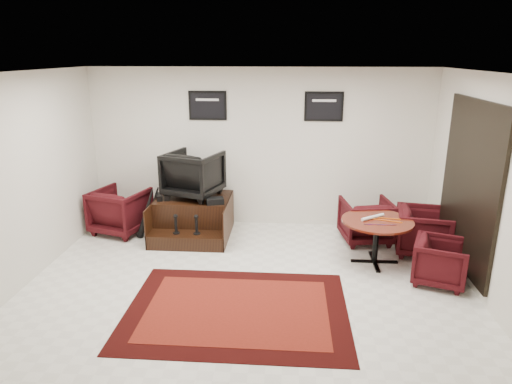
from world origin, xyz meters
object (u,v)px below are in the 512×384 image
armchair_side (120,208)px  table_chair_window (424,229)px  shine_podium (194,218)px  meeting_table (377,226)px  table_chair_corner (441,260)px  table_chair_back (366,218)px  shine_chair (193,172)px

armchair_side → table_chair_window: 5.05m
shine_podium → meeting_table: size_ratio=1.25×
meeting_table → table_chair_window: 0.91m
armchair_side → table_chair_window: armchair_side is taller
armchair_side → table_chair_corner: (4.99, -1.51, -0.09)m
shine_podium → armchair_side: bearing=179.3°
meeting_table → table_chair_back: 0.85m
shine_chair → table_chair_window: size_ratio=1.08×
shine_podium → table_chair_corner: 3.99m
shine_chair → table_chair_corner: (3.70, -1.63, -0.74)m
table_chair_window → meeting_table: bearing=126.3°
shine_chair → table_chair_back: bearing=-165.7°
meeting_table → table_chair_corner: 0.99m
shine_chair → table_chair_window: 3.85m
shine_chair → table_chair_corner: size_ratio=1.26×
armchair_side → table_chair_window: size_ratio=1.08×
shine_podium → table_chair_corner: size_ratio=1.90×
armchair_side → table_chair_corner: armchair_side is taller
shine_podium → meeting_table: bearing=-17.3°
shine_chair → armchair_side: shine_chair is taller
shine_podium → meeting_table: (2.93, -0.92, 0.29)m
meeting_table → table_chair_back: bearing=91.2°
armchair_side → meeting_table: size_ratio=0.83×
shine_podium → table_chair_back: (2.92, -0.09, 0.10)m
shine_chair → meeting_table: bearing=179.0°
table_chair_corner → meeting_table: bearing=72.7°
shine_chair → table_chair_window: (3.73, -0.66, -0.68)m
shine_chair → armchair_side: (-1.29, -0.12, -0.65)m
shine_podium → table_chair_corner: bearing=-21.9°
meeting_table → table_chair_window: size_ratio=1.30×
shine_podium → armchair_side: size_ratio=1.51×
shine_podium → armchair_side: armchair_side is taller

